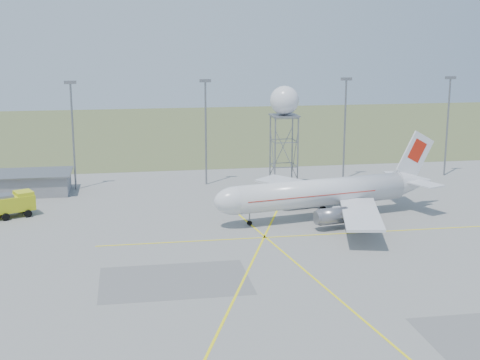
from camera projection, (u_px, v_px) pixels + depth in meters
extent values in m
plane|color=#9B9C96|center=(378.00, 321.00, 69.39)|extent=(400.00, 400.00, 0.00)
cube|color=#4F6035|center=(210.00, 129.00, 204.06)|extent=(400.00, 120.00, 0.03)
cube|color=gray|center=(19.00, 184.00, 123.16)|extent=(18.00, 9.00, 3.60)
cube|color=slate|center=(18.00, 174.00, 122.73)|extent=(19.00, 10.00, 0.30)
cylinder|color=slate|center=(73.00, 137.00, 124.94)|extent=(0.36, 0.36, 20.00)
cube|color=slate|center=(70.00, 82.00, 122.71)|extent=(2.20, 0.50, 0.60)
cylinder|color=slate|center=(206.00, 134.00, 129.05)|extent=(0.36, 0.36, 20.00)
cube|color=slate|center=(205.00, 81.00, 126.83)|extent=(2.20, 0.50, 0.60)
cylinder|color=slate|center=(345.00, 130.00, 133.66)|extent=(0.36, 0.36, 20.00)
cube|color=slate|center=(346.00, 79.00, 131.43)|extent=(2.20, 0.50, 0.60)
cylinder|color=slate|center=(447.00, 128.00, 137.28)|extent=(0.36, 0.36, 20.00)
cube|color=slate|center=(451.00, 78.00, 135.05)|extent=(2.20, 0.50, 0.60)
cylinder|color=silver|center=(320.00, 193.00, 106.64)|extent=(28.96, 9.72, 4.41)
ellipsoid|color=silver|center=(236.00, 200.00, 101.73)|extent=(7.75, 5.65, 4.41)
cube|color=black|center=(228.00, 197.00, 101.13)|extent=(2.10, 2.69, 1.08)
cone|color=silver|center=(414.00, 182.00, 112.61)|extent=(7.32, 5.57, 4.41)
cube|color=silver|center=(415.00, 155.00, 111.60)|extent=(6.99, 1.65, 8.29)
cube|color=red|center=(417.00, 151.00, 111.50)|extent=(3.80, 1.08, 4.25)
cube|color=silver|center=(399.00, 175.00, 115.52)|extent=(4.60, 6.61, 0.20)
cube|color=silver|center=(424.00, 184.00, 109.07)|extent=(4.60, 6.61, 0.20)
cube|color=silver|center=(302.00, 185.00, 116.51)|extent=(14.80, 17.28, 0.40)
cube|color=silver|center=(361.00, 214.00, 98.38)|extent=(9.71, 18.40, 0.40)
cylinder|color=slate|center=(297.00, 197.00, 112.56)|extent=(5.02, 3.36, 2.53)
cylinder|color=slate|center=(333.00, 216.00, 100.88)|extent=(5.02, 3.36, 2.53)
cube|color=red|center=(308.00, 193.00, 105.86)|extent=(22.48, 8.51, 0.13)
cylinder|color=black|center=(249.00, 222.00, 103.29)|extent=(0.90, 0.90, 0.99)
cube|color=black|center=(332.00, 214.00, 108.20)|extent=(2.33, 6.70, 0.99)
cylinder|color=slate|center=(332.00, 211.00, 108.09)|extent=(0.31, 0.31, 1.98)
cylinder|color=slate|center=(275.00, 155.00, 123.27)|extent=(0.26, 0.26, 14.06)
cylinder|color=slate|center=(298.00, 154.00, 123.98)|extent=(0.26, 0.26, 14.06)
cylinder|color=slate|center=(292.00, 150.00, 128.14)|extent=(0.26, 0.26, 14.06)
cylinder|color=slate|center=(270.00, 151.00, 127.43)|extent=(0.26, 0.26, 14.06)
cube|color=slate|center=(284.00, 116.00, 124.17)|extent=(4.93, 4.93, 0.27)
sphere|color=silver|center=(285.00, 100.00, 123.56)|extent=(5.41, 5.41, 5.41)
cube|color=#C0C617|center=(2.00, 205.00, 106.90)|extent=(10.44, 7.19, 2.44)
cube|color=#C0C617|center=(24.00, 196.00, 108.64)|extent=(3.71, 3.93, 1.55)
cube|color=black|center=(28.00, 195.00, 109.04)|extent=(1.31, 2.66, 1.11)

